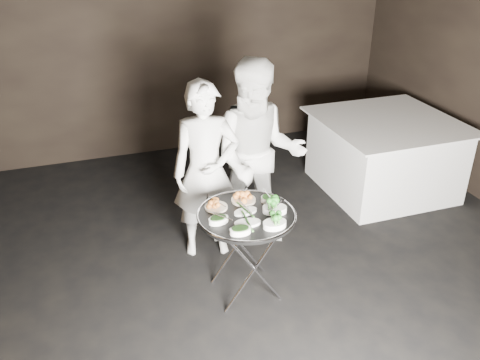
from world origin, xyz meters
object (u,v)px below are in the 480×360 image
object	(u,v)px
tray_stand	(246,250)
waiter_left	(206,172)
serving_tray	(246,215)
dining_table	(384,155)
waiter_right	(258,157)

from	to	relation	value
tray_stand	waiter_left	bearing A→B (deg)	100.59
serving_tray	waiter_left	distance (m)	0.69
dining_table	waiter_left	bearing A→B (deg)	-166.41
tray_stand	waiter_right	bearing A→B (deg)	62.65
tray_stand	dining_table	distance (m)	2.36
waiter_left	waiter_right	xyz separation A→B (m)	(0.48, -0.00, 0.07)
tray_stand	serving_tray	bearing A→B (deg)	-63.43
waiter_left	dining_table	bearing A→B (deg)	23.35
serving_tray	waiter_right	world-z (taller)	waiter_right
tray_stand	dining_table	xyz separation A→B (m)	(2.03, 1.20, 0.01)
waiter_left	dining_table	world-z (taller)	waiter_left
dining_table	serving_tray	bearing A→B (deg)	-149.45
tray_stand	serving_tray	distance (m)	0.32
tray_stand	waiter_left	world-z (taller)	waiter_left
tray_stand	serving_tray	xyz separation A→B (m)	(0.00, -0.00, 0.32)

